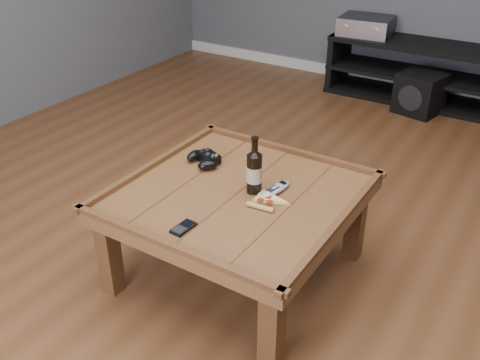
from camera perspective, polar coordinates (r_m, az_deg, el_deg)
The scene contains 12 objects.
ground at distance 2.66m, azimuth -0.23°, elevation -9.71°, with size 6.00×6.00×0.00m, color #4F2D16.
baseboard at distance 5.12m, azimuth 18.33°, elevation 9.53°, with size 5.00×0.02×0.10m, color silver.
coffee_table at distance 2.43m, azimuth -0.24°, elevation -2.55°, with size 1.03×1.03×0.48m.
media_console at distance 4.83m, azimuth 17.90°, elevation 10.93°, with size 1.40×0.45×0.50m.
beer_bottle at distance 2.35m, azimuth 1.55°, elevation 1.02°, with size 0.07×0.07×0.27m.
game_controller at distance 2.63m, azimuth -3.85°, elevation 2.26°, with size 0.20×0.18×0.06m.
pizza_slice at distance 2.33m, azimuth 2.91°, elevation -2.14°, with size 0.15×0.23×0.02m.
smartphone at distance 2.16m, azimuth -6.06°, elevation -5.08°, with size 0.06×0.11×0.01m.
remote_control at distance 2.40m, azimuth 3.77°, elevation -1.01°, with size 0.09×0.20×0.03m.
av_receiver at distance 4.87m, azimuth 13.28°, elevation 15.73°, with size 0.46×0.40×0.15m.
subwoofer at distance 4.60m, azimuth 18.67°, elevation 8.78°, with size 0.39×0.39×0.32m.
game_console at distance 4.68m, azimuth 19.06°, elevation 8.32°, with size 0.14×0.20×0.23m.
Camera 1 is at (1.11, -1.73, 1.69)m, focal length 40.00 mm.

